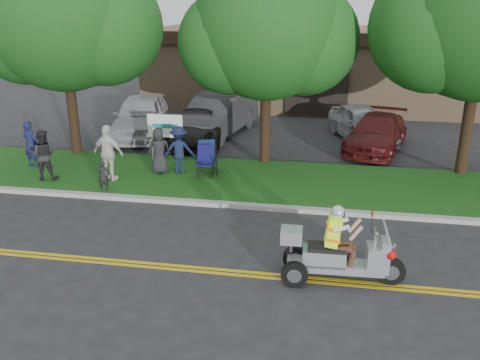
% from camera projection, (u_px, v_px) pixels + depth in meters
% --- Properties ---
extents(ground, '(120.00, 120.00, 0.00)m').
position_uv_depth(ground, '(201.00, 258.00, 11.35)').
color(ground, '#28282B').
rests_on(ground, ground).
extents(centerline_near, '(60.00, 0.10, 0.01)m').
position_uv_depth(centerline_near, '(194.00, 271.00, 10.81)').
color(centerline_near, gold).
rests_on(centerline_near, ground).
extents(centerline_far, '(60.00, 0.10, 0.01)m').
position_uv_depth(centerline_far, '(196.00, 267.00, 10.96)').
color(centerline_far, gold).
rests_on(centerline_far, ground).
extents(curb, '(60.00, 0.25, 0.12)m').
position_uv_depth(curb, '(228.00, 205.00, 14.16)').
color(curb, '#A8A89E').
rests_on(curb, ground).
extents(grass_verge, '(60.00, 4.00, 0.10)m').
position_uv_depth(grass_verge, '(241.00, 179.00, 16.15)').
color(grass_verge, '#1D5015').
rests_on(grass_verge, ground).
extents(commercial_building, '(18.00, 8.20, 4.00)m').
position_uv_depth(commercial_building, '(320.00, 66.00, 27.95)').
color(commercial_building, '#9E7F5B').
rests_on(commercial_building, ground).
extents(tree_left, '(6.62, 5.40, 7.78)m').
position_uv_depth(tree_left, '(64.00, 18.00, 17.30)').
color(tree_left, '#332114').
rests_on(tree_left, ground).
extents(tree_mid, '(5.88, 4.80, 7.05)m').
position_uv_depth(tree_mid, '(268.00, 33.00, 16.48)').
color(tree_mid, '#332114').
rests_on(tree_mid, ground).
extents(business_sign, '(1.25, 0.06, 1.75)m').
position_uv_depth(business_sign, '(165.00, 129.00, 17.52)').
color(business_sign, silver).
rests_on(business_sign, ground).
extents(trike_scooter, '(2.54, 0.86, 1.66)m').
position_uv_depth(trike_scooter, '(336.00, 255.00, 10.27)').
color(trike_scooter, black).
rests_on(trike_scooter, ground).
extents(lawn_chair_a, '(0.56, 0.58, 0.98)m').
position_uv_depth(lawn_chair_a, '(205.00, 159.00, 16.21)').
color(lawn_chair_a, black).
rests_on(lawn_chair_a, grass_verge).
extents(lawn_chair_b, '(0.73, 0.74, 1.05)m').
position_uv_depth(lawn_chair_b, '(208.00, 155.00, 16.51)').
color(lawn_chair_b, black).
rests_on(lawn_chair_b, grass_verge).
extents(spectator_adult_left, '(0.63, 0.48, 1.56)m').
position_uv_depth(spectator_adult_left, '(31.00, 144.00, 17.04)').
color(spectator_adult_left, '#16193F').
rests_on(spectator_adult_left, grass_verge).
extents(spectator_adult_mid, '(0.89, 0.76, 1.59)m').
position_uv_depth(spectator_adult_mid, '(43.00, 155.00, 15.77)').
color(spectator_adult_mid, black).
rests_on(spectator_adult_mid, grass_verge).
extents(spectator_adult_right, '(1.10, 0.62, 1.76)m').
position_uv_depth(spectator_adult_right, '(108.00, 153.00, 15.67)').
color(spectator_adult_right, silver).
rests_on(spectator_adult_right, grass_verge).
extents(spectator_chair_a, '(1.09, 0.74, 1.55)m').
position_uv_depth(spectator_chair_a, '(179.00, 150.00, 16.39)').
color(spectator_chair_a, '#141C3A').
rests_on(spectator_chair_a, grass_verge).
extents(spectator_chair_b, '(0.85, 0.70, 1.51)m').
position_uv_depth(spectator_chair_b, '(159.00, 151.00, 16.38)').
color(spectator_chair_b, black).
rests_on(spectator_chair_b, grass_verge).
extents(child_left, '(0.40, 0.34, 0.93)m').
position_uv_depth(child_left, '(103.00, 176.00, 14.93)').
color(child_left, black).
rests_on(child_left, grass_verge).
extents(parked_car_far_left, '(3.00, 5.33, 1.71)m').
position_uv_depth(parked_car_far_left, '(141.00, 116.00, 21.20)').
color(parked_car_far_left, '#B3B6BB').
rests_on(parked_car_far_left, ground).
extents(parked_car_left, '(2.86, 5.50, 1.72)m').
position_uv_depth(parked_car_left, '(217.00, 115.00, 21.42)').
color(parked_car_left, '#303032').
rests_on(parked_car_left, ground).
extents(parked_car_mid, '(2.38, 4.82, 1.31)m').
position_uv_depth(parked_car_mid, '(197.00, 127.00, 20.27)').
color(parked_car_mid, black).
rests_on(parked_car_mid, ground).
extents(parked_car_right, '(2.96, 4.83, 1.31)m').
position_uv_depth(parked_car_right, '(376.00, 133.00, 19.35)').
color(parked_car_right, '#4D1213').
rests_on(parked_car_right, ground).
extents(parked_car_far_right, '(3.08, 4.56, 1.44)m').
position_uv_depth(parked_car_far_right, '(362.00, 123.00, 20.63)').
color(parked_car_far_right, '#A3A6AB').
rests_on(parked_car_far_right, ground).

